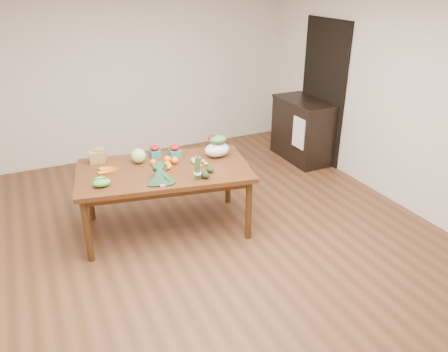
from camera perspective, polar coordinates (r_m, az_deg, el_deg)
name	(u,v)px	position (r m, az deg, el deg)	size (l,w,h in m)	color
floor	(216,247)	(4.75, -1.08, -9.20)	(6.00, 6.00, 0.00)	brown
room_walls	(215,127)	(4.14, -1.23, 6.41)	(5.02, 6.02, 2.70)	beige
dining_table	(166,199)	(4.93, -7.63, -2.99)	(1.84, 1.02, 0.75)	#553114
doorway_dark	(323,92)	(6.79, 12.76, 10.63)	(0.02, 1.00, 2.10)	black
cabinet	(302,130)	(6.87, 10.17, 5.94)	(0.52, 1.02, 0.94)	black
dish_towel	(299,133)	(6.48, 9.72, 5.57)	(0.02, 0.28, 0.45)	white
paper_bag	(97,156)	(5.05, -16.30, 2.54)	(0.22, 0.18, 0.15)	#A37249
cabbage	(139,156)	(4.92, -11.10, 2.59)	(0.17, 0.17, 0.17)	#B3D379
strawberry_basket_a	(155,152)	(5.09, -9.00, 3.14)	(0.11, 0.11, 0.10)	red
strawberry_basket_b	(175,152)	(5.05, -6.44, 3.17)	(0.12, 0.12, 0.11)	red
orange_a	(153,162)	(4.85, -9.21, 1.80)	(0.07, 0.07, 0.07)	#F19F0E
orange_b	(167,159)	(4.88, -7.39, 2.16)	(0.08, 0.08, 0.08)	orange
orange_c	(175,160)	(4.85, -6.44, 2.04)	(0.08, 0.08, 0.08)	orange
mandarin_cluster	(167,165)	(4.75, -7.51, 1.47)	(0.18, 0.18, 0.08)	orange
carrots	(109,170)	(4.82, -14.81, 0.80)	(0.22, 0.19, 0.03)	#E75713
snap_pea_bag	(102,183)	(4.48, -15.70, -0.83)	(0.18, 0.13, 0.08)	green
kale_bunch	(161,175)	(4.41, -8.22, 0.07)	(0.32, 0.40, 0.16)	black
asparagus_bundle	(197,168)	(4.44, -3.50, 1.07)	(0.08, 0.08, 0.25)	#497033
potato_a	(194,162)	(4.84, -3.91, 1.84)	(0.05, 0.05, 0.05)	tan
potato_b	(199,166)	(4.74, -3.27, 1.32)	(0.05, 0.04, 0.04)	tan
potato_c	(203,161)	(4.86, -2.73, 1.95)	(0.05, 0.04, 0.04)	tan
potato_d	(193,160)	(4.89, -4.07, 2.12)	(0.06, 0.05, 0.05)	#DDB77F
potato_e	(206,164)	(4.79, -2.39, 1.60)	(0.05, 0.04, 0.04)	tan
avocado_a	(205,175)	(4.49, -2.51, 0.16)	(0.07, 0.11, 0.07)	black
avocado_b	(210,170)	(4.62, -1.86, 0.84)	(0.06, 0.10, 0.06)	black
salad_bag	(217,147)	(5.00, -0.91, 3.80)	(0.29, 0.22, 0.23)	white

